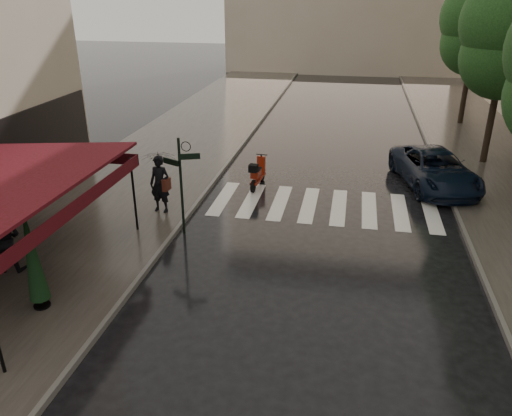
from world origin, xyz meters
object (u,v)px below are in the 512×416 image
(scooter, at_px, (257,174))
(parked_car, at_px, (435,169))
(pedestrian_with_umbrella, at_px, (158,163))
(pedestrian_terrace, at_px, (4,238))
(parasol_front, at_px, (32,254))

(scooter, relative_size, parked_car, 0.35)
(pedestrian_with_umbrella, bearing_deg, scooter, 57.35)
(pedestrian_terrace, height_order, scooter, pedestrian_terrace)
(pedestrian_with_umbrella, xyz_separation_m, scooter, (2.71, 3.12, -1.32))
(parked_car, bearing_deg, scooter, 178.06)
(pedestrian_terrace, xyz_separation_m, parasol_front, (1.83, -1.40, 0.49))
(pedestrian_with_umbrella, relative_size, parked_car, 0.52)
(parked_car, relative_size, parasol_front, 1.87)
(pedestrian_terrace, distance_m, parasol_front, 2.36)
(pedestrian_with_umbrella, distance_m, parked_car, 10.51)
(pedestrian_terrace, height_order, parked_car, pedestrian_terrace)
(parked_car, bearing_deg, parasol_front, -148.54)
(pedestrian_with_umbrella, relative_size, parasol_front, 0.98)
(pedestrian_terrace, relative_size, parasol_front, 0.71)
(pedestrian_terrace, distance_m, scooter, 9.26)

